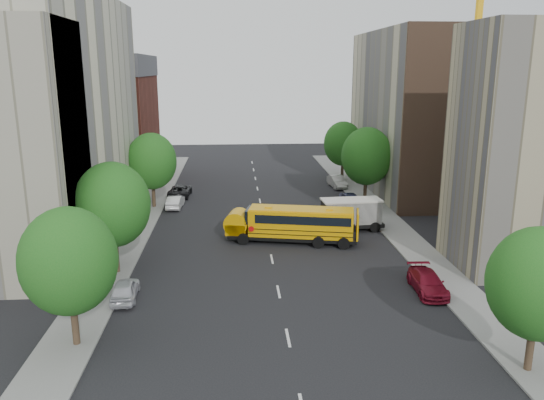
{
  "coord_description": "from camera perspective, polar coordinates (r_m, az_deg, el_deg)",
  "views": [
    {
      "loc": [
        -2.69,
        -39.47,
        13.99
      ],
      "look_at": [
        0.3,
        2.0,
        3.59
      ],
      "focal_mm": 35.0,
      "sensor_mm": 36.0,
      "label": 1
    }
  ],
  "objects": [
    {
      "name": "street_tree_2",
      "position": [
        54.88,
        -12.8,
        4.09
      ],
      "size": [
        4.99,
        4.99,
        7.71
      ],
      "color": "#38281C",
      "rests_on": "ground"
    },
    {
      "name": "building_right_sidewall",
      "position": [
        52.94,
        19.09,
        7.88
      ],
      "size": [
        10.1,
        0.3,
        18.0
      ],
      "primitive_type": "cube",
      "color": "brown",
      "rests_on": "ground"
    },
    {
      "name": "street_tree_3",
      "position": [
        27.19,
        26.74,
        -8.06
      ],
      "size": [
        4.61,
        4.61,
        7.11
      ],
      "color": "#38281C",
      "rests_on": "ground"
    },
    {
      "name": "parked_car_5",
      "position": [
        64.14,
        7.02,
        1.99
      ],
      "size": [
        1.92,
        4.41,
        1.41
      ],
      "primitive_type": "imported",
      "rotation": [
        0.0,
        0.0,
        0.1
      ],
      "color": "#A1A09B",
      "rests_on": "ground"
    },
    {
      "name": "parked_car_4",
      "position": [
        54.89,
        8.48,
        -0.06
      ],
      "size": [
        2.0,
        4.5,
        1.51
      ],
      "primitive_type": "imported",
      "rotation": [
        0.0,
        0.0,
        0.05
      ],
      "color": "#383A62",
      "rests_on": "ground"
    },
    {
      "name": "building_left_cream",
      "position": [
        48.15,
        -22.89,
        8.2
      ],
      "size": [
        10.0,
        26.0,
        20.0
      ],
      "primitive_type": "cube",
      "color": "beige",
      "rests_on": "ground"
    },
    {
      "name": "parked_car_1",
      "position": [
        55.14,
        -10.36,
        -0.19
      ],
      "size": [
        1.62,
        4.01,
        1.29
      ],
      "primitive_type": "imported",
      "rotation": [
        0.0,
        0.0,
        3.08
      ],
      "color": "silver",
      "rests_on": "ground"
    },
    {
      "name": "building_left_redbrick",
      "position": [
        69.59,
        -16.95,
        7.26
      ],
      "size": [
        10.0,
        15.0,
        13.0
      ],
      "primitive_type": "cube",
      "color": "maroon",
      "rests_on": "ground"
    },
    {
      "name": "street_tree_1",
      "position": [
        37.54,
        -16.78,
        -0.5
      ],
      "size": [
        5.12,
        5.12,
        7.9
      ],
      "color": "#38281C",
      "rests_on": "ground"
    },
    {
      "name": "building_right_near",
      "position": [
        41.01,
        26.33,
        4.9
      ],
      "size": [
        10.0,
        7.0,
        17.0
      ],
      "primitive_type": "cube",
      "color": "tan",
      "rests_on": "ground"
    },
    {
      "name": "sidewalk_right",
      "position": [
        48.72,
        13.01,
        -2.94
      ],
      "size": [
        3.0,
        80.0,
        0.12
      ],
      "primitive_type": "cube",
      "color": "slate",
      "rests_on": "ground"
    },
    {
      "name": "parked_car_0",
      "position": [
        34.49,
        -15.54,
        -9.27
      ],
      "size": [
        1.71,
        3.85,
        1.29
      ],
      "primitive_type": "imported",
      "rotation": [
        0.0,
        0.0,
        3.19
      ],
      "color": "silver",
      "rests_on": "ground"
    },
    {
      "name": "street_tree_0",
      "position": [
        28.38,
        -21.02,
        -6.16
      ],
      "size": [
        4.8,
        4.8,
        7.41
      ],
      "color": "#38281C",
      "rests_on": "ground"
    },
    {
      "name": "safari_truck",
      "position": [
        47.11,
        8.0,
        -1.5
      ],
      "size": [
        6.67,
        2.86,
        2.79
      ],
      "rotation": [
        0.0,
        0.0,
        0.07
      ],
      "color": "black",
      "rests_on": "ground"
    },
    {
      "name": "school_bus",
      "position": [
        43.44,
        2.1,
        -2.46
      ],
      "size": [
        10.77,
        4.52,
        2.97
      ],
      "rotation": [
        0.0,
        0.0,
        -0.21
      ],
      "color": "black",
      "rests_on": "ground"
    },
    {
      "name": "parked_car_2",
      "position": [
        60.02,
        -9.86,
        1.01
      ],
      "size": [
        2.5,
        4.93,
        1.34
      ],
      "primitive_type": "imported",
      "rotation": [
        0.0,
        0.0,
        3.08
      ],
      "color": "black",
      "rests_on": "ground"
    },
    {
      "name": "parked_car_3",
      "position": [
        35.71,
        16.38,
        -8.5
      ],
      "size": [
        1.99,
        4.52,
        1.29
      ],
      "primitive_type": "imported",
      "rotation": [
        0.0,
        0.0,
        -0.04
      ],
      "color": "maroon",
      "rests_on": "ground"
    },
    {
      "name": "lane_markings",
      "position": [
        51.48,
        -0.97,
        -1.72
      ],
      "size": [
        0.15,
        64.0,
        0.01
      ],
      "primitive_type": "cube",
      "color": "silver",
      "rests_on": "ground"
    },
    {
      "name": "sidewalk_left",
      "position": [
        47.43,
        -14.66,
        -3.51
      ],
      "size": [
        3.0,
        80.0,
        0.12
      ],
      "primitive_type": "cube",
      "color": "slate",
      "rests_on": "ground"
    },
    {
      "name": "street_tree_4",
      "position": [
        55.91,
        10.14,
        4.65
      ],
      "size": [
        5.25,
        5.25,
        8.1
      ],
      "color": "#38281C",
      "rests_on": "ground"
    },
    {
      "name": "ground",
      "position": [
        41.97,
        -0.21,
        -5.43
      ],
      "size": [
        120.0,
        120.0,
        0.0
      ],
      "primitive_type": "plane",
      "color": "black",
      "rests_on": "ground"
    },
    {
      "name": "building_right_far",
      "position": [
        63.17,
        15.2,
        9.03
      ],
      "size": [
        10.0,
        22.0,
        18.0
      ],
      "primitive_type": "cube",
      "color": "beige",
      "rests_on": "ground"
    },
    {
      "name": "street_tree_5",
      "position": [
        67.53,
        7.66,
        6.02
      ],
      "size": [
        4.86,
        4.86,
        7.51
      ],
      "color": "#38281C",
      "rests_on": "ground"
    }
  ]
}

